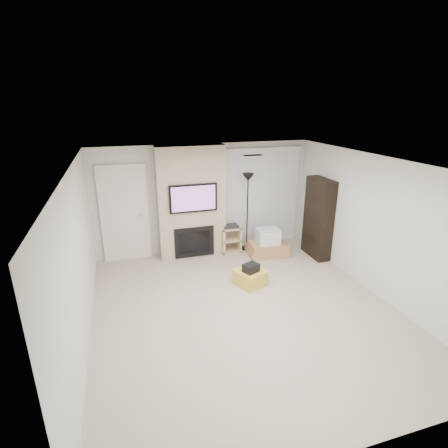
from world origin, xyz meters
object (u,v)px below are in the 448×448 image
object	(u,v)px
bookshelf	(318,218)
av_stand	(230,237)
floor_lamp	(248,190)
box_stack	(267,245)
ottoman	(250,277)

from	to	relation	value
bookshelf	av_stand	bearing A→B (deg)	156.08
floor_lamp	box_stack	distance (m)	1.34
floor_lamp	av_stand	world-z (taller)	floor_lamp
av_stand	box_stack	distance (m)	0.88
ottoman	av_stand	xyz separation A→B (m)	(0.12, 1.64, 0.20)
floor_lamp	bookshelf	size ratio (longest dim) A/B	1.02
bookshelf	floor_lamp	bearing A→B (deg)	149.76
floor_lamp	box_stack	bearing A→B (deg)	-49.40
floor_lamp	bookshelf	xyz separation A→B (m)	(1.39, -0.81, -0.55)
ottoman	av_stand	size ratio (longest dim) A/B	0.76
box_stack	ottoman	bearing A→B (deg)	-126.03
bookshelf	ottoman	bearing A→B (deg)	-156.46
floor_lamp	av_stand	size ratio (longest dim) A/B	2.79
ottoman	bookshelf	xyz separation A→B (m)	(1.93, 0.84, 0.75)
ottoman	floor_lamp	size ratio (longest dim) A/B	0.27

